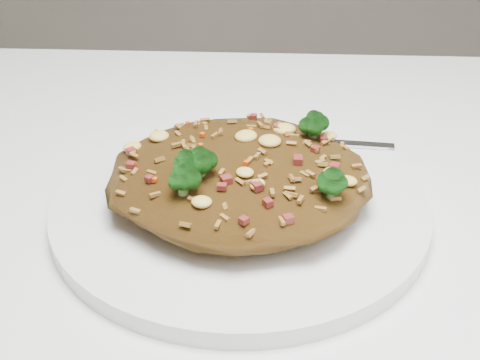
# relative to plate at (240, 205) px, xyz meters

# --- Properties ---
(plate) EXTENTS (0.28, 0.28, 0.01)m
(plate) POSITION_rel_plate_xyz_m (0.00, 0.00, 0.00)
(plate) COLOR white
(plate) RESTS_ON dining_table
(fried_rice) EXTENTS (0.19, 0.17, 0.06)m
(fried_rice) POSITION_rel_plate_xyz_m (0.00, -0.00, 0.03)
(fried_rice) COLOR brown
(fried_rice) RESTS_ON plate
(fork) EXTENTS (0.16, 0.03, 0.00)m
(fork) POSITION_rel_plate_xyz_m (0.05, 0.08, 0.01)
(fork) COLOR silver
(fork) RESTS_ON plate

